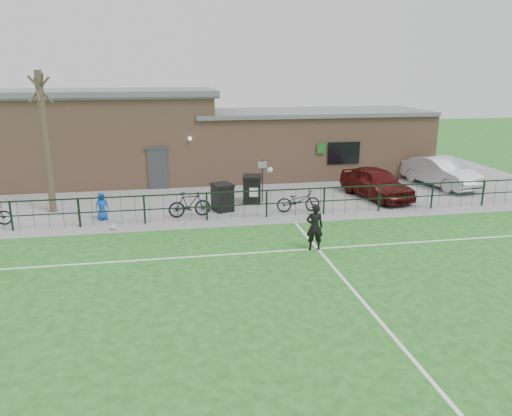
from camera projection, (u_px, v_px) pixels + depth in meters
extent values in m
plane|color=#1A5A1B|center=(290.00, 305.00, 13.24)|extent=(90.00, 90.00, 0.00)
cube|color=gray|center=(227.00, 188.00, 26.02)|extent=(34.00, 13.00, 0.02)
cube|color=white|center=(244.00, 220.00, 20.62)|extent=(28.00, 0.10, 0.01)
cube|color=white|center=(261.00, 252.00, 17.03)|extent=(28.00, 0.10, 0.01)
cube|color=white|center=(361.00, 299.00, 13.59)|extent=(0.10, 16.00, 0.01)
cube|color=black|center=(243.00, 205.00, 20.65)|extent=(28.00, 0.10, 1.20)
cylinder|color=#433728|center=(46.00, 144.00, 20.98)|extent=(0.30, 0.30, 6.00)
cube|color=black|center=(222.00, 198.00, 21.78)|extent=(0.98, 1.04, 1.13)
cube|color=black|center=(252.00, 190.00, 23.09)|extent=(0.96, 1.04, 1.20)
cylinder|color=black|center=(262.00, 181.00, 23.14)|extent=(0.06, 0.06, 2.00)
imported|color=#460D0C|center=(376.00, 183.00, 23.91)|extent=(2.66, 4.62, 1.48)
imported|color=#ABAEB3|center=(441.00, 172.00, 26.23)|extent=(2.56, 4.91, 1.54)
imported|color=black|center=(190.00, 204.00, 20.90)|extent=(1.84, 0.72, 1.07)
imported|color=black|center=(298.00, 201.00, 21.63)|extent=(1.93, 0.75, 1.00)
imported|color=#1246AE|center=(102.00, 206.00, 20.46)|extent=(0.67, 0.57, 1.16)
imported|color=black|center=(315.00, 227.00, 17.07)|extent=(0.64, 0.46, 1.65)
sphere|color=white|center=(270.00, 170.00, 19.77)|extent=(0.22, 0.22, 0.22)
sphere|color=silver|center=(113.00, 227.00, 19.30)|extent=(0.24, 0.24, 0.24)
cube|color=#9E7658|center=(220.00, 146.00, 28.39)|extent=(24.00, 5.00, 3.50)
cube|color=#9E7658|center=(103.00, 106.00, 26.67)|extent=(11.52, 5.00, 1.20)
cube|color=#5A5D62|center=(102.00, 92.00, 26.47)|extent=(12.02, 5.40, 0.28)
cube|color=#5A5D62|center=(310.00, 112.00, 28.80)|extent=(13.44, 5.30, 0.22)
cube|color=#383A3D|center=(158.00, 169.00, 25.58)|extent=(1.00, 0.08, 2.10)
cube|color=black|center=(344.00, 153.00, 27.16)|extent=(1.80, 0.08, 1.20)
cube|color=#19661E|center=(321.00, 148.00, 26.80)|extent=(0.45, 0.04, 0.55)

